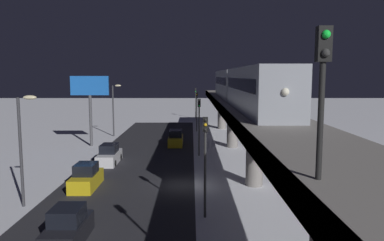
% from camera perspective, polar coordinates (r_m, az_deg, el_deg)
% --- Properties ---
extents(ground_plane, '(240.00, 240.00, 0.00)m').
position_cam_1_polar(ground_plane, '(31.13, -1.59, -9.84)').
color(ground_plane, white).
extents(avenue_asphalt, '(11.00, 82.47, 0.01)m').
position_cam_1_polar(avenue_asphalt, '(31.55, -9.79, -9.70)').
color(avenue_asphalt, '#28282D').
rests_on(avenue_asphalt, ground_plane).
extents(elevated_railway, '(5.00, 82.47, 6.19)m').
position_cam_1_polar(elevated_railway, '(30.44, 9.46, 0.04)').
color(elevated_railway, gray).
rests_on(elevated_railway, ground_plane).
extents(subway_train, '(2.94, 36.87, 3.40)m').
position_cam_1_polar(subway_train, '(39.14, 7.49, 5.37)').
color(subway_train, '#999EA8').
rests_on(subway_train, elevated_railway).
extents(rail_signal, '(0.36, 0.41, 4.00)m').
position_cam_1_polar(rail_signal, '(10.25, 19.30, 6.35)').
color(rail_signal, black).
rests_on(rail_signal, elevated_railway).
extents(sedan_white, '(1.91, 4.77, 1.97)m').
position_cam_1_polar(sedan_white, '(39.43, -12.50, -5.24)').
color(sedan_white, silver).
rests_on(sedan_white, ground_plane).
extents(sedan_black, '(1.80, 4.05, 1.97)m').
position_cam_1_polar(sedan_black, '(21.89, -18.43, -15.34)').
color(sedan_black, black).
rests_on(sedan_black, ground_plane).
extents(sedan_yellow, '(1.80, 4.76, 1.97)m').
position_cam_1_polar(sedan_yellow, '(48.48, -2.50, -2.82)').
color(sedan_yellow, gold).
rests_on(sedan_yellow, ground_plane).
extents(sedan_yellow_2, '(1.80, 4.32, 1.97)m').
position_cam_1_polar(sedan_yellow_2, '(31.44, -15.83, -8.42)').
color(sedan_yellow_2, gold).
rests_on(sedan_yellow_2, ground_plane).
extents(traffic_light_near, '(0.32, 0.44, 6.40)m').
position_cam_1_polar(traffic_light_near, '(23.31, 2.03, -4.88)').
color(traffic_light_near, '#2D2D2D').
rests_on(traffic_light_near, ground_plane).
extents(traffic_light_mid, '(0.32, 0.44, 6.40)m').
position_cam_1_polar(traffic_light_mid, '(41.52, 1.10, 0.29)').
color(traffic_light_mid, '#2D2D2D').
rests_on(traffic_light_mid, ground_plane).
extents(traffic_light_far, '(0.32, 0.44, 6.40)m').
position_cam_1_polar(traffic_light_far, '(59.87, 0.74, 2.31)').
color(traffic_light_far, '#2D2D2D').
rests_on(traffic_light_far, ground_plane).
extents(traffic_light_distant, '(0.32, 0.44, 6.40)m').
position_cam_1_polar(traffic_light_distant, '(78.25, 0.54, 3.38)').
color(traffic_light_distant, '#2D2D2D').
rests_on(traffic_light_distant, ground_plane).
extents(commercial_billboard, '(4.80, 0.36, 8.90)m').
position_cam_1_polar(commercial_billboard, '(48.85, -15.32, 4.13)').
color(commercial_billboard, '#4C4C51').
rests_on(commercial_billboard, ground_plane).
extents(street_lamp_near, '(1.35, 0.44, 7.65)m').
position_cam_1_polar(street_lamp_near, '(27.58, -24.34, -2.36)').
color(street_lamp_near, '#38383D').
rests_on(street_lamp_near, ground_plane).
extents(street_lamp_far, '(1.35, 0.44, 7.65)m').
position_cam_1_polar(street_lamp_far, '(56.11, -11.73, 2.49)').
color(street_lamp_far, '#38383D').
rests_on(street_lamp_far, ground_plane).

